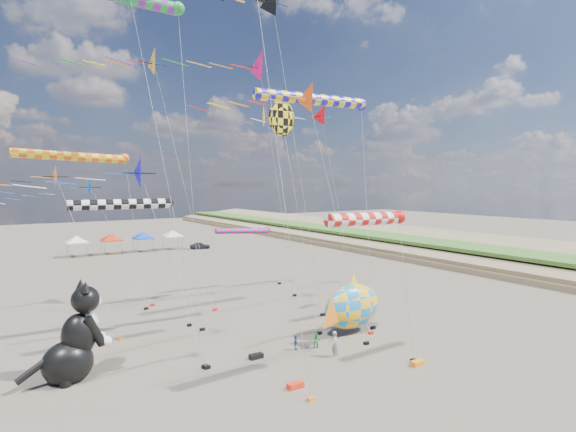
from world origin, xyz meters
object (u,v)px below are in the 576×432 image
(parked_car, at_px, (200,246))
(person_adult, at_px, (335,344))
(child_blue, at_px, (296,343))
(fish_inflatable, at_px, (351,306))
(child_green, at_px, (317,340))
(cat_inflatable, at_px, (73,331))

(parked_car, bearing_deg, person_adult, -179.57)
(child_blue, bearing_deg, fish_inflatable, -51.44)
(child_green, bearing_deg, child_blue, -170.04)
(fish_inflatable, relative_size, child_green, 6.31)
(fish_inflatable, xyz_separation_m, parked_car, (7.43, 47.77, -1.45))
(person_adult, distance_m, child_green, 1.87)
(fish_inflatable, bearing_deg, child_green, -165.16)
(child_green, distance_m, parked_car, 50.16)
(child_blue, bearing_deg, cat_inflatable, 109.72)
(cat_inflatable, bearing_deg, person_adult, -27.70)
(cat_inflatable, xyz_separation_m, child_green, (14.50, -3.59, -2.29))
(child_blue, bearing_deg, parked_car, 17.99)
(fish_inflatable, distance_m, parked_car, 48.37)
(fish_inflatable, bearing_deg, parked_car, 81.16)
(cat_inflatable, xyz_separation_m, parked_car, (25.94, 45.25, -2.24))
(child_green, xyz_separation_m, parked_car, (11.45, 48.84, 0.05))
(cat_inflatable, height_order, child_blue, cat_inflatable)
(cat_inflatable, height_order, fish_inflatable, cat_inflatable)
(cat_inflatable, xyz_separation_m, fish_inflatable, (18.52, -2.52, -0.79))
(person_adult, bearing_deg, child_green, 54.66)
(fish_inflatable, xyz_separation_m, child_blue, (-5.39, -0.54, -1.55))
(parked_car, bearing_deg, child_green, 179.83)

